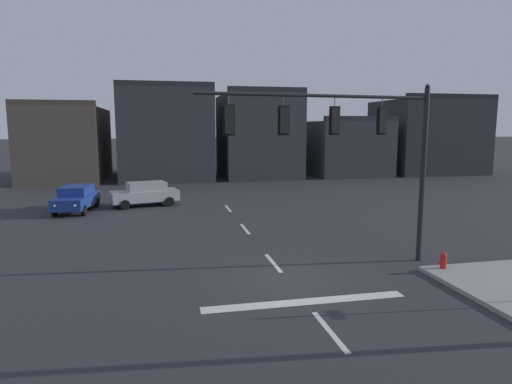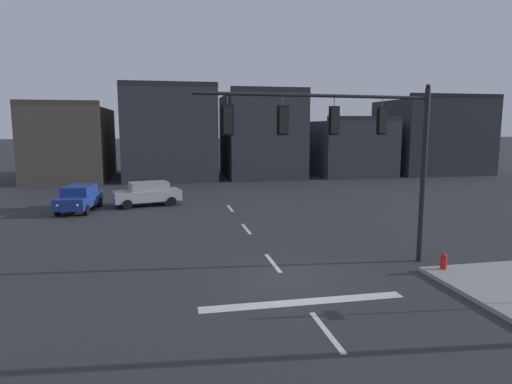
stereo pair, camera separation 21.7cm
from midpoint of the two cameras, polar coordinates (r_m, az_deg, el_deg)
ground_plane at (r=15.77m, az=3.65°, el=-11.23°), size 400.00×400.00×0.00m
stop_bar_paint at (r=13.99m, az=5.92°, el=-13.88°), size 6.40×0.50×0.01m
lane_centreline at (r=17.61m, az=1.87°, el=-9.10°), size 0.16×26.40×0.01m
signal_mast_near_side at (r=16.56m, az=11.89°, el=7.02°), size 9.00×0.98×6.89m
car_lot_nearside at (r=30.79m, az=-14.27°, el=-0.17°), size 4.70×2.80×1.61m
car_lot_middle at (r=30.19m, az=-22.30°, el=-0.70°), size 2.35×4.61×1.61m
fire_hydrant at (r=17.78m, az=22.64°, el=-8.49°), size 0.40×0.30×0.75m
building_row at (r=48.47m, az=-0.69°, el=6.90°), size 48.58×13.27×9.45m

